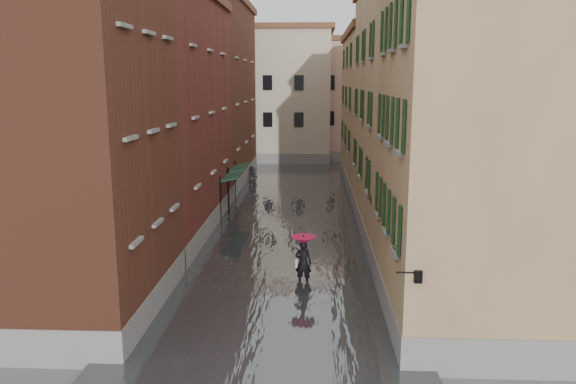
# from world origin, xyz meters

# --- Properties ---
(ground) EXTENTS (120.00, 120.00, 0.00)m
(ground) POSITION_xyz_m (0.00, 0.00, 0.00)
(ground) COLOR #5C5B5E
(ground) RESTS_ON ground
(floodwater) EXTENTS (10.00, 60.00, 0.20)m
(floodwater) POSITION_xyz_m (0.00, 13.00, 0.10)
(floodwater) COLOR #4E5256
(floodwater) RESTS_ON ground
(building_left_near) EXTENTS (6.00, 8.00, 13.00)m
(building_left_near) POSITION_xyz_m (-7.00, -2.00, 6.50)
(building_left_near) COLOR brown
(building_left_near) RESTS_ON ground
(building_left_mid) EXTENTS (6.00, 14.00, 12.50)m
(building_left_mid) POSITION_xyz_m (-7.00, 9.00, 6.25)
(building_left_mid) COLOR maroon
(building_left_mid) RESTS_ON ground
(building_left_far) EXTENTS (6.00, 16.00, 14.00)m
(building_left_far) POSITION_xyz_m (-7.00, 24.00, 7.00)
(building_left_far) COLOR brown
(building_left_far) RESTS_ON ground
(building_right_near) EXTENTS (6.00, 8.00, 11.50)m
(building_right_near) POSITION_xyz_m (7.00, -2.00, 5.75)
(building_right_near) COLOR #906B4A
(building_right_near) RESTS_ON ground
(building_right_mid) EXTENTS (6.00, 14.00, 13.00)m
(building_right_mid) POSITION_xyz_m (7.00, 9.00, 6.50)
(building_right_mid) COLOR tan
(building_right_mid) RESTS_ON ground
(building_right_far) EXTENTS (6.00, 16.00, 11.50)m
(building_right_far) POSITION_xyz_m (7.00, 24.00, 5.75)
(building_right_far) COLOR #906B4A
(building_right_far) RESTS_ON ground
(building_end_cream) EXTENTS (12.00, 9.00, 13.00)m
(building_end_cream) POSITION_xyz_m (-3.00, 38.00, 6.50)
(building_end_cream) COLOR #BBAF95
(building_end_cream) RESTS_ON ground
(building_end_pink) EXTENTS (10.00, 9.00, 12.00)m
(building_end_pink) POSITION_xyz_m (6.00, 40.00, 6.00)
(building_end_pink) COLOR tan
(building_end_pink) RESTS_ON ground
(awning_near) EXTENTS (1.09, 2.86, 2.80)m
(awning_near) POSITION_xyz_m (-3.49, 12.50, 2.46)
(awning_near) COLOR #173422
(awning_near) RESTS_ON ground
(awning_far) EXTENTS (1.09, 3.10, 2.80)m
(awning_far) POSITION_xyz_m (-3.49, 15.80, 2.47)
(awning_far) COLOR #173422
(awning_far) RESTS_ON ground
(wall_lantern) EXTENTS (0.71, 0.22, 0.35)m
(wall_lantern) POSITION_xyz_m (4.33, -6.00, 3.01)
(wall_lantern) COLOR black
(wall_lantern) RESTS_ON ground
(window_planters) EXTENTS (0.59, 8.53, 0.84)m
(window_planters) POSITION_xyz_m (4.12, -0.68, 3.51)
(window_planters) COLOR brown
(window_planters) RESTS_ON ground
(pedestrian_main) EXTENTS (1.06, 1.06, 2.06)m
(pedestrian_main) POSITION_xyz_m (1.08, 1.11, 1.28)
(pedestrian_main) COLOR black
(pedestrian_main) RESTS_ON ground
(pedestrian_far) EXTENTS (0.99, 0.84, 1.77)m
(pedestrian_far) POSITION_xyz_m (-3.25, 21.55, 0.88)
(pedestrian_far) COLOR black
(pedestrian_far) RESTS_ON ground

